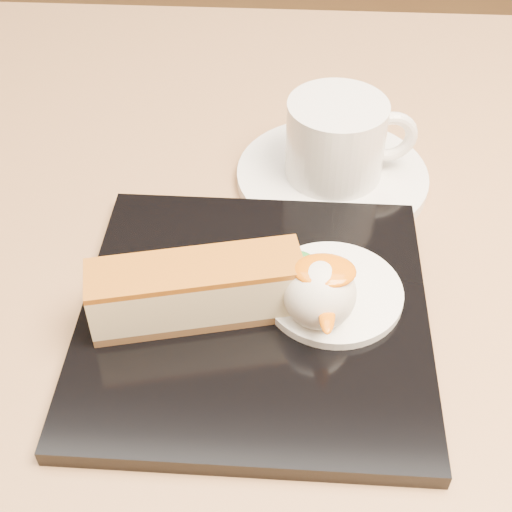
# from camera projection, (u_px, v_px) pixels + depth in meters

# --- Properties ---
(table) EXTENTS (0.80, 0.80, 0.72)m
(table) POSITION_uv_depth(u_px,v_px,m) (241.00, 391.00, 0.61)
(table) COLOR black
(table) RESTS_ON ground
(dessert_plate) EXTENTS (0.22, 0.22, 0.01)m
(dessert_plate) POSITION_uv_depth(u_px,v_px,m) (254.00, 316.00, 0.46)
(dessert_plate) COLOR black
(dessert_plate) RESTS_ON table
(cheesecake) EXTENTS (0.13, 0.06, 0.04)m
(cheesecake) POSITION_uv_depth(u_px,v_px,m) (197.00, 290.00, 0.44)
(cheesecake) COLOR brown
(cheesecake) RESTS_ON dessert_plate
(cream_smear) EXTENTS (0.09, 0.09, 0.01)m
(cream_smear) POSITION_uv_depth(u_px,v_px,m) (333.00, 292.00, 0.46)
(cream_smear) COLOR white
(cream_smear) RESTS_ON dessert_plate
(ice_cream_scoop) EXTENTS (0.04, 0.04, 0.04)m
(ice_cream_scoop) POSITION_uv_depth(u_px,v_px,m) (319.00, 293.00, 0.43)
(ice_cream_scoop) COLOR white
(ice_cream_scoop) RESTS_ON cream_smear
(mango_sauce) EXTENTS (0.04, 0.03, 0.01)m
(mango_sauce) POSITION_uv_depth(u_px,v_px,m) (325.00, 271.00, 0.42)
(mango_sauce) COLOR orange
(mango_sauce) RESTS_ON ice_cream_scoop
(mint_sprig) EXTENTS (0.04, 0.03, 0.00)m
(mint_sprig) POSITION_uv_depth(u_px,v_px,m) (289.00, 259.00, 0.48)
(mint_sprig) COLOR #2F8A2D
(mint_sprig) RESTS_ON cream_smear
(saucer) EXTENTS (0.15, 0.15, 0.01)m
(saucer) POSITION_uv_depth(u_px,v_px,m) (332.00, 177.00, 0.56)
(saucer) COLOR white
(saucer) RESTS_ON table
(coffee_cup) EXTENTS (0.10, 0.08, 0.06)m
(coffee_cup) POSITION_uv_depth(u_px,v_px,m) (338.00, 138.00, 0.54)
(coffee_cup) COLOR white
(coffee_cup) RESTS_ON saucer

